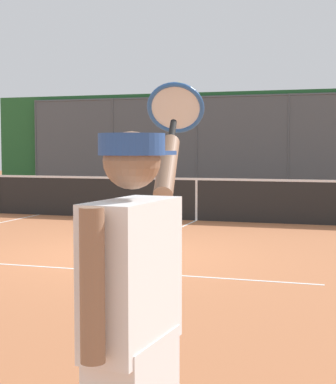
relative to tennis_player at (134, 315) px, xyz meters
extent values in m
plane|color=#B76B42|center=(2.66, -6.44, -1.00)|extent=(60.00, 60.00, 0.00)
cube|color=white|center=(2.66, -5.26, -0.99)|extent=(6.22, 0.05, 0.01)
cube|color=white|center=(2.66, -8.19, -0.99)|extent=(0.05, 5.85, 0.01)
cylinder|color=#474C51|center=(1.23, -16.60, 0.64)|extent=(0.07, 0.07, 3.27)
cylinder|color=#474C51|center=(4.09, -16.60, 0.64)|extent=(0.07, 0.07, 3.27)
cylinder|color=#474C51|center=(6.95, -16.60, 0.64)|extent=(0.07, 0.07, 3.27)
cylinder|color=#474C51|center=(9.81, -16.60, 0.64)|extent=(0.07, 0.07, 3.27)
cylinder|color=#474C51|center=(2.66, -16.60, 2.23)|extent=(14.31, 0.05, 0.05)
cube|color=#474C51|center=(2.66, -16.60, 0.64)|extent=(14.31, 0.02, 3.27)
cube|color=#235B2D|center=(2.66, -17.25, 0.70)|extent=(17.31, 0.90, 3.40)
cube|color=silver|center=(2.66, -16.42, -0.92)|extent=(15.31, 0.18, 0.15)
cube|color=black|center=(2.66, -11.11, -0.54)|extent=(10.15, 0.02, 0.91)
cube|color=white|center=(2.66, -11.11, -0.06)|extent=(10.15, 0.04, 0.05)
cube|color=white|center=(2.66, -11.11, -0.54)|extent=(0.05, 0.04, 0.91)
cube|color=white|center=(0.00, 0.02, -0.20)|extent=(0.26, 0.43, 0.26)
cube|color=white|center=(0.00, 0.02, 0.16)|extent=(0.26, 0.50, 0.57)
cylinder|color=#8C664C|center=(0.03, 0.31, 0.18)|extent=(0.08, 0.08, 0.52)
cylinder|color=#8C664C|center=(0.00, -0.43, 0.55)|extent=(0.16, 0.39, 0.29)
sphere|color=#8C664C|center=(0.00, 0.02, 0.59)|extent=(0.22, 0.22, 0.22)
cylinder|color=#284C93|center=(0.00, 0.02, 0.65)|extent=(0.27, 0.27, 0.08)
cube|color=#284C93|center=(-0.01, -0.10, 0.62)|extent=(0.20, 0.21, 0.02)
cylinder|color=black|center=(0.05, -0.67, 0.71)|extent=(0.07, 0.17, 0.13)
torus|color=#28569E|center=(0.09, -0.86, 0.84)|extent=(0.32, 0.24, 0.26)
cylinder|color=silver|center=(0.09, -0.86, 0.84)|extent=(0.27, 0.19, 0.21)
sphere|color=#C1D138|center=(0.13, -1.03, 0.96)|extent=(0.07, 0.07, 0.07)
sphere|color=#C1D138|center=(1.23, -2.56, -0.96)|extent=(0.07, 0.07, 0.07)
camera|label=1|loc=(-0.81, 2.14, 0.64)|focal=57.11mm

